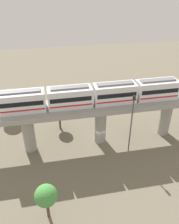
# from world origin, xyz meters

# --- Properties ---
(ground_plane) EXTENTS (120.00, 120.00, 0.00)m
(ground_plane) POSITION_xyz_m (0.00, 0.00, 0.00)
(ground_plane) COLOR #706654
(viaduct) EXTENTS (5.20, 35.80, 7.43)m
(viaduct) POSITION_xyz_m (0.00, 0.00, 5.82)
(viaduct) COLOR #999691
(viaduct) RESTS_ON ground
(train) EXTENTS (2.64, 27.45, 3.24)m
(train) POSITION_xyz_m (0.00, 1.36, 8.96)
(train) COLOR silver
(train) RESTS_ON viaduct
(parked_car_silver) EXTENTS (1.87, 4.23, 1.76)m
(parked_car_silver) POSITION_xyz_m (10.14, -0.13, 0.74)
(parked_car_silver) COLOR #B2B5BA
(parked_car_silver) RESTS_ON ground
(parked_car_orange) EXTENTS (2.14, 4.33, 1.76)m
(parked_car_orange) POSITION_xyz_m (12.95, 5.57, 0.74)
(parked_car_orange) COLOR orange
(parked_car_orange) RESTS_ON ground
(tree_near_viaduct) EXTENTS (2.61, 2.61, 4.99)m
(tree_near_viaduct) POSITION_xyz_m (-12.88, 9.34, 3.64)
(tree_near_viaduct) COLOR brown
(tree_near_viaduct) RESTS_ON ground
(tree_mid_lot) EXTENTS (3.62, 3.62, 5.29)m
(tree_mid_lot) POSITION_xyz_m (10.18, 15.84, 3.46)
(tree_mid_lot) COLOR brown
(tree_mid_lot) RESTS_ON ground
(tree_far_corner) EXTENTS (2.43, 2.43, 4.32)m
(tree_far_corner) POSITION_xyz_m (5.00, 6.42, 3.07)
(tree_far_corner) COLOR brown
(tree_far_corner) RESTS_ON ground
(signal_post) EXTENTS (0.44, 0.28, 10.03)m
(signal_post) POSITION_xyz_m (-3.40, -3.94, 5.54)
(signal_post) COLOR #4C4C51
(signal_post) RESTS_ON ground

